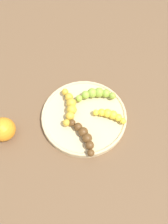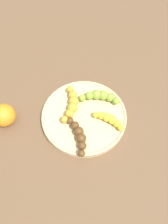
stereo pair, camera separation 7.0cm
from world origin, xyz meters
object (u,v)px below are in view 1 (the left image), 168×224
Objects in this scene: banana_green at (96,94)px; banana_spotted at (70,106)px; fruit_bowl at (84,116)px; banana_yellow at (110,115)px; banana_overripe at (84,136)px; orange_fruit at (3,129)px.

banana_spotted is at bearing 115.12° from banana_green.
fruit_bowl is at bearing 146.08° from banana_green.
fruit_bowl is 3.05× the size of banana_yellow.
banana_yellow is 0.70× the size of banana_green.
banana_spotted reaches higher than banana_overripe.
banana_spotted is 0.10m from banana_green.
banana_yellow is 1.23× the size of orange_fruit.
orange_fruit reaches higher than banana_overripe.
orange_fruit is (-0.09, -0.23, 0.00)m from banana_overripe.
banana_yellow is at bearing 11.40° from banana_overripe.
orange_fruit reaches higher than fruit_bowl.
banana_yellow reaches higher than fruit_bowl.
banana_spotted is 0.12m from banana_overripe.
fruit_bowl is 2.14× the size of banana_green.
banana_yellow is at bearing -156.58° from banana_green.
banana_spotted is at bearing -132.65° from fruit_bowl.
banana_green is (-0.09, -0.02, 0.00)m from banana_yellow.
orange_fruit is at bearing 109.87° from banana_green.
fruit_bowl is at bearing -30.06° from banana_spotted.
orange_fruit reaches higher than banana_spotted.
banana_overripe is 0.25m from orange_fruit.
orange_fruit reaches higher than banana_green.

